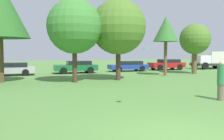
# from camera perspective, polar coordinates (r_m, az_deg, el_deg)

# --- Properties ---
(ground_plane) EXTENTS (120.00, 120.00, 0.00)m
(ground_plane) POSITION_cam_1_polar(r_m,az_deg,el_deg) (6.55, 15.04, -14.94)
(ground_plane) COLOR #54843D
(person_catcher) EXTENTS (0.37, 0.37, 1.75)m
(person_catcher) POSITION_cam_1_polar(r_m,az_deg,el_deg) (11.83, 24.14, -2.27)
(person_catcher) COLOR #726651
(person_catcher) RESTS_ON ground
(frisbee) EXTENTS (0.28, 0.28, 0.13)m
(frisbee) POSITION_cam_1_polar(r_m,az_deg,el_deg) (9.05, 7.85, 4.96)
(frisbee) COLOR #19B2D8
(tree_3) EXTENTS (3.83, 3.83, 5.85)m
(tree_3) POSITION_cam_1_polar(r_m,az_deg,el_deg) (17.47, -8.78, 10.00)
(tree_3) COLOR #473323
(tree_3) RESTS_ON ground
(tree_4) EXTENTS (4.17, 4.17, 6.12)m
(tree_4) POSITION_cam_1_polar(r_m,az_deg,el_deg) (18.71, 1.46, 9.97)
(tree_4) COLOR #473323
(tree_4) RESTS_ON ground
(tree_5) EXTENTS (2.27, 2.27, 5.37)m
(tree_5) POSITION_cam_1_polar(r_m,az_deg,el_deg) (22.91, 12.46, 9.20)
(tree_5) COLOR brown
(tree_5) RESTS_ON ground
(tree_6) EXTENTS (3.01, 3.01, 4.94)m
(tree_6) POSITION_cam_1_polar(r_m,az_deg,el_deg) (25.53, 18.77, 6.77)
(tree_6) COLOR brown
(tree_6) RESTS_ON ground
(parked_car_silver) EXTENTS (4.46, 2.29, 1.17)m
(parked_car_silver) POSITION_cam_1_polar(r_m,az_deg,el_deg) (24.35, -22.47, 0.30)
(parked_car_silver) COLOR #B2B2B7
(parked_car_silver) RESTS_ON ground
(parked_car_green) EXTENTS (4.41, 2.16, 1.26)m
(parked_car_green) POSITION_cam_1_polar(r_m,az_deg,el_deg) (25.18, -8.30, 0.82)
(parked_car_green) COLOR #196633
(parked_car_green) RESTS_ON ground
(parked_car_blue) EXTENTS (4.48, 2.01, 1.15)m
(parked_car_blue) POSITION_cam_1_polar(r_m,az_deg,el_deg) (27.50, 3.93, 1.00)
(parked_car_blue) COLOR #1E389E
(parked_car_blue) RESTS_ON ground
(parked_car_red) EXTENTS (4.40, 2.04, 1.28)m
(parked_car_red) POSITION_cam_1_polar(r_m,az_deg,el_deg) (30.30, 12.71, 1.35)
(parked_car_red) COLOR red
(parked_car_red) RESTS_ON ground
(delivery_truck_white) EXTENTS (5.42, 2.57, 2.22)m
(delivery_truck_white) POSITION_cam_1_polar(r_m,az_deg,el_deg) (34.15, 22.38, 2.33)
(delivery_truck_white) COLOR #2D2D33
(delivery_truck_white) RESTS_ON ground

